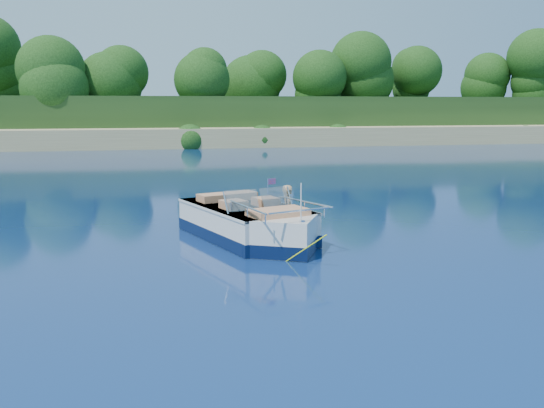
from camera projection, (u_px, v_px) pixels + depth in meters
The scene contains 6 objects.
ground at pixel (230, 268), 12.47m from camera, with size 160.00×160.00×0.00m, color #0A1646.
shoreline at pixel (152, 124), 73.76m from camera, with size 170.00×59.00×6.00m.
treeline at pixel (157, 78), 51.10m from camera, with size 150.00×7.12×8.19m.
motorboat at pixel (253, 226), 14.89m from camera, with size 3.11×5.51×1.90m.
tow_tube at pixel (289, 223), 16.73m from camera, with size 1.47×1.47×0.34m.
boy at pixel (288, 226), 16.83m from camera, with size 0.56×0.37×1.54m, color tan.
Camera 1 is at (-1.75, -12.00, 3.33)m, focal length 40.00 mm.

